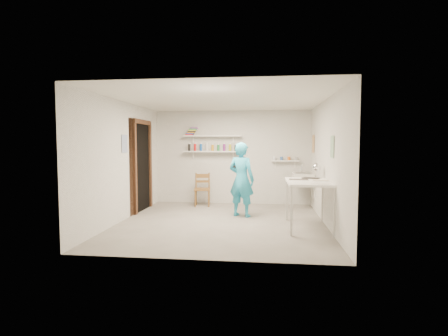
# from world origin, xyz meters

# --- Properties ---
(floor) EXTENTS (4.00, 4.50, 0.02)m
(floor) POSITION_xyz_m (0.00, 0.00, -0.01)
(floor) COLOR slate
(floor) RESTS_ON ground
(ceiling) EXTENTS (4.00, 4.50, 0.02)m
(ceiling) POSITION_xyz_m (0.00, 0.00, 2.41)
(ceiling) COLOR silver
(ceiling) RESTS_ON wall_back
(wall_back) EXTENTS (4.00, 0.02, 2.40)m
(wall_back) POSITION_xyz_m (0.00, 2.26, 1.20)
(wall_back) COLOR silver
(wall_back) RESTS_ON ground
(wall_front) EXTENTS (4.00, 0.02, 2.40)m
(wall_front) POSITION_xyz_m (0.00, -2.26, 1.20)
(wall_front) COLOR silver
(wall_front) RESTS_ON ground
(wall_left) EXTENTS (0.02, 4.50, 2.40)m
(wall_left) POSITION_xyz_m (-2.01, 0.00, 1.20)
(wall_left) COLOR silver
(wall_left) RESTS_ON ground
(wall_right) EXTENTS (0.02, 4.50, 2.40)m
(wall_right) POSITION_xyz_m (2.01, 0.00, 1.20)
(wall_right) COLOR silver
(wall_right) RESTS_ON ground
(doorway_recess) EXTENTS (0.02, 0.90, 2.00)m
(doorway_recess) POSITION_xyz_m (-1.99, 1.05, 1.00)
(doorway_recess) COLOR black
(doorway_recess) RESTS_ON wall_left
(corridor_box) EXTENTS (1.40, 1.50, 2.10)m
(corridor_box) POSITION_xyz_m (-2.70, 1.05, 1.05)
(corridor_box) COLOR brown
(corridor_box) RESTS_ON ground
(door_lintel) EXTENTS (0.06, 1.05, 0.10)m
(door_lintel) POSITION_xyz_m (-1.97, 1.05, 2.05)
(door_lintel) COLOR brown
(door_lintel) RESTS_ON wall_left
(door_jamb_near) EXTENTS (0.06, 0.10, 2.00)m
(door_jamb_near) POSITION_xyz_m (-1.97, 0.55, 1.00)
(door_jamb_near) COLOR brown
(door_jamb_near) RESTS_ON ground
(door_jamb_far) EXTENTS (0.06, 0.10, 2.00)m
(door_jamb_far) POSITION_xyz_m (-1.97, 1.55, 1.00)
(door_jamb_far) COLOR brown
(door_jamb_far) RESTS_ON ground
(shelf_lower) EXTENTS (1.50, 0.22, 0.03)m
(shelf_lower) POSITION_xyz_m (-0.50, 2.13, 1.35)
(shelf_lower) COLOR white
(shelf_lower) RESTS_ON wall_back
(shelf_upper) EXTENTS (1.50, 0.22, 0.03)m
(shelf_upper) POSITION_xyz_m (-0.50, 2.13, 1.75)
(shelf_upper) COLOR white
(shelf_upper) RESTS_ON wall_back
(ledge_shelf) EXTENTS (0.70, 0.14, 0.03)m
(ledge_shelf) POSITION_xyz_m (1.35, 2.17, 1.12)
(ledge_shelf) COLOR white
(ledge_shelf) RESTS_ON wall_back
(poster_left) EXTENTS (0.01, 0.28, 0.36)m
(poster_left) POSITION_xyz_m (-1.99, 0.05, 1.55)
(poster_left) COLOR #334C7F
(poster_left) RESTS_ON wall_left
(poster_right_a) EXTENTS (0.01, 0.34, 0.42)m
(poster_right_a) POSITION_xyz_m (1.99, 1.80, 1.55)
(poster_right_a) COLOR #995933
(poster_right_a) RESTS_ON wall_right
(poster_right_b) EXTENTS (0.01, 0.30, 0.38)m
(poster_right_b) POSITION_xyz_m (1.99, -0.55, 1.50)
(poster_right_b) COLOR #3F724C
(poster_right_b) RESTS_ON wall_right
(belfast_sink) EXTENTS (0.48, 0.60, 0.30)m
(belfast_sink) POSITION_xyz_m (1.75, 1.70, 0.70)
(belfast_sink) COLOR white
(belfast_sink) RESTS_ON wall_right
(man) EXTENTS (0.68, 0.58, 1.58)m
(man) POSITION_xyz_m (0.35, 0.63, 0.79)
(man) COLOR #29A7D1
(man) RESTS_ON ground
(wall_clock) EXTENTS (0.27, 0.14, 0.28)m
(wall_clock) POSITION_xyz_m (0.26, 0.83, 1.05)
(wall_clock) COLOR #C7C488
(wall_clock) RESTS_ON man
(wooden_chair) EXTENTS (0.43, 0.42, 0.84)m
(wooden_chair) POSITION_xyz_m (-0.70, 1.76, 0.42)
(wooden_chair) COLOR brown
(wooden_chair) RESTS_ON ground
(work_table) EXTENTS (0.79, 1.31, 0.87)m
(work_table) POSITION_xyz_m (1.64, -0.26, 0.44)
(work_table) COLOR white
(work_table) RESTS_ON ground
(desk_lamp) EXTENTS (0.16, 0.16, 0.16)m
(desk_lamp) POSITION_xyz_m (1.86, 0.26, 1.09)
(desk_lamp) COLOR white
(desk_lamp) RESTS_ON work_table
(spray_cans) EXTENTS (1.31, 0.06, 0.17)m
(spray_cans) POSITION_xyz_m (-0.50, 2.13, 1.45)
(spray_cans) COLOR black
(spray_cans) RESTS_ON shelf_lower
(book_stack) EXTENTS (0.30, 0.14, 0.20)m
(book_stack) POSITION_xyz_m (-1.04, 2.13, 1.86)
(book_stack) COLOR red
(book_stack) RESTS_ON shelf_upper
(ledge_pots) EXTENTS (0.48, 0.07, 0.09)m
(ledge_pots) POSITION_xyz_m (1.35, 2.17, 1.18)
(ledge_pots) COLOR silver
(ledge_pots) RESTS_ON ledge_shelf
(papers) EXTENTS (0.30, 0.22, 0.02)m
(papers) POSITION_xyz_m (1.64, -0.26, 0.88)
(papers) COLOR silver
(papers) RESTS_ON work_table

